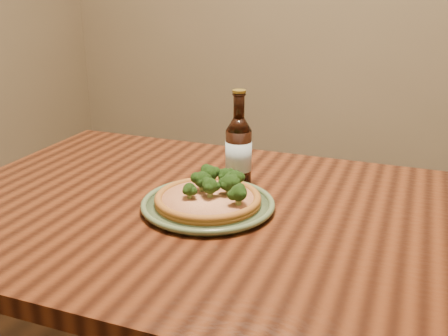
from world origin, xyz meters
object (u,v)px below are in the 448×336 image
(table, at_px, (273,255))
(pizza, at_px, (210,196))
(plate, at_px, (208,204))
(beer_bottle, at_px, (239,150))

(table, relative_size, pizza, 6.60)
(plate, height_order, pizza, pizza)
(table, bearing_deg, pizza, -179.58)
(plate, relative_size, beer_bottle, 1.26)
(table, bearing_deg, beer_bottle, 130.75)
(pizza, bearing_deg, beer_bottle, 86.54)
(plate, relative_size, pizza, 1.26)
(plate, xyz_separation_m, pizza, (0.00, 0.01, 0.02))
(plate, distance_m, pizza, 0.02)
(table, height_order, plate, plate)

